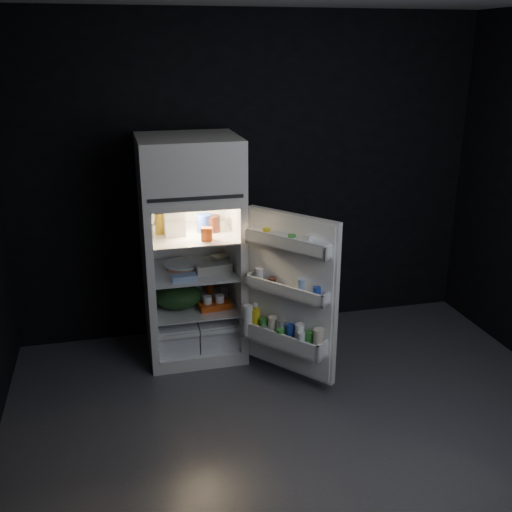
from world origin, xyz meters
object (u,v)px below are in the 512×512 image
object	(u,v)px
yogurt_tray	(215,305)
fridge_door	(289,299)
refrigerator	(191,241)
egg_carton	(213,268)
milk_jug	(174,220)

from	to	relation	value
yogurt_tray	fridge_door	bearing A→B (deg)	-55.37
refrigerator	fridge_door	size ratio (longest dim) A/B	1.46
fridge_door	yogurt_tray	size ratio (longest dim) A/B	4.73
refrigerator	fridge_door	world-z (taller)	refrigerator
refrigerator	egg_carton	xyz separation A→B (m)	(0.15, -0.14, -0.19)
egg_carton	milk_jug	bearing A→B (deg)	153.57
fridge_door	egg_carton	xyz separation A→B (m)	(-0.46, 0.53, 0.08)
egg_carton	fridge_door	bearing A→B (deg)	-56.54
milk_jug	fridge_door	bearing A→B (deg)	-42.37
refrigerator	egg_carton	bearing A→B (deg)	-42.64
refrigerator	milk_jug	xyz separation A→B (m)	(-0.13, -0.04, 0.19)
milk_jug	yogurt_tray	distance (m)	0.76
milk_jug	egg_carton	world-z (taller)	milk_jug
milk_jug	egg_carton	bearing A→B (deg)	-21.06
milk_jug	refrigerator	bearing A→B (deg)	15.34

